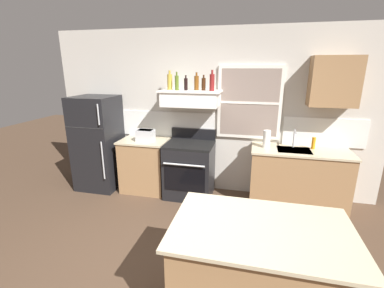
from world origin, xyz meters
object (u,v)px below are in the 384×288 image
at_px(refrigerator, 98,143).
at_px(stove_range, 190,169).
at_px(bottle_red_label_wine, 212,82).
at_px(dish_soap_bottle, 313,143).
at_px(toaster, 145,135).
at_px(paper_towel_roll, 267,139).
at_px(bottle_olive_oil_square, 177,83).
at_px(bottle_brown_stout, 204,84).
at_px(bottle_champagne_gold_foil, 170,82).
at_px(bottle_amber_wine, 196,83).
at_px(bottle_balsamic_dark, 186,84).
at_px(kitchen_island, 258,275).

height_order(refrigerator, stove_range, refrigerator).
xyz_separation_m(bottle_red_label_wine, dish_soap_bottle, (1.54, 0.08, -0.88)).
height_order(toaster, paper_towel_roll, paper_towel_roll).
relative_size(bottle_olive_oil_square, bottle_brown_stout, 1.19).
xyz_separation_m(bottle_champagne_gold_foil, bottle_olive_oil_square, (0.14, -0.08, -0.01)).
bearing_deg(bottle_brown_stout, toaster, -170.11).
height_order(toaster, bottle_amber_wine, bottle_amber_wine).
bearing_deg(paper_towel_roll, bottle_brown_stout, 174.77).
bearing_deg(bottle_balsamic_dark, bottle_brown_stout, 11.72).
relative_size(bottle_champagne_gold_foil, bottle_olive_oil_square, 1.07).
distance_m(toaster, bottle_red_label_wine, 1.39).
relative_size(paper_towel_roll, kitchen_island, 0.19).
height_order(refrigerator, bottle_champagne_gold_foil, bottle_champagne_gold_foil).
xyz_separation_m(bottle_balsamic_dark, paper_towel_roll, (1.27, -0.04, -0.80)).
bearing_deg(dish_soap_bottle, kitchen_island, -108.76).
xyz_separation_m(refrigerator, stove_range, (1.65, 0.02, -0.35)).
distance_m(bottle_champagne_gold_foil, bottle_red_label_wine, 0.69).
distance_m(bottle_olive_oil_square, bottle_red_label_wine, 0.55).
xyz_separation_m(stove_range, bottle_balsamic_dark, (-0.07, 0.07, 1.38)).
relative_size(bottle_brown_stout, kitchen_island, 0.17).
relative_size(stove_range, bottle_olive_oil_square, 3.92).
height_order(bottle_red_label_wine, paper_towel_roll, bottle_red_label_wine).
relative_size(dish_soap_bottle, kitchen_island, 0.13).
distance_m(toaster, kitchen_island, 2.85).
distance_m(paper_towel_roll, dish_soap_bottle, 0.69).
bearing_deg(bottle_amber_wine, bottle_olive_oil_square, -160.30).
xyz_separation_m(stove_range, bottle_champagne_gold_foil, (-0.35, 0.13, 1.41)).
bearing_deg(stove_range, bottle_brown_stout, 33.39).
bearing_deg(refrigerator, bottle_brown_stout, 4.70).
bearing_deg(toaster, bottle_champagne_gold_foil, 22.34).
height_order(bottle_red_label_wine, kitchen_island, bottle_red_label_wine).
bearing_deg(refrigerator, bottle_olive_oil_square, 2.90).
bearing_deg(toaster, bottle_olive_oil_square, 9.06).
bearing_deg(kitchen_island, bottle_champagne_gold_foil, 122.83).
height_order(bottle_olive_oil_square, bottle_brown_stout, bottle_olive_oil_square).
relative_size(paper_towel_roll, dish_soap_bottle, 1.50).
relative_size(bottle_champagne_gold_foil, dish_soap_bottle, 1.65).
bearing_deg(bottle_olive_oil_square, bottle_brown_stout, 10.96).
relative_size(bottle_balsamic_dark, bottle_brown_stout, 0.98).
distance_m(bottle_champagne_gold_foil, kitchen_island, 3.04).
xyz_separation_m(stove_range, dish_soap_bottle, (1.88, 0.14, 0.54)).
xyz_separation_m(refrigerator, bottle_champagne_gold_foil, (1.30, 0.15, 1.06)).
bearing_deg(bottle_red_label_wine, kitchen_island, -70.65).
relative_size(bottle_champagne_gold_foil, kitchen_island, 0.21).
bearing_deg(bottle_champagne_gold_foil, toaster, -157.66).
height_order(refrigerator, bottle_amber_wine, bottle_amber_wine).
distance_m(bottle_amber_wine, kitchen_island, 2.87).
bearing_deg(bottle_champagne_gold_foil, bottle_brown_stout, 0.28).
height_order(bottle_champagne_gold_foil, dish_soap_bottle, bottle_champagne_gold_foil).
relative_size(toaster, paper_towel_roll, 1.10).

